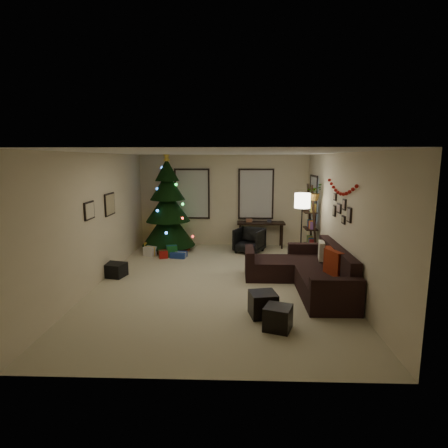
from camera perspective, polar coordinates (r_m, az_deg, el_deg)
The scene contains 29 objects.
floor at distance 7.90m, azimuth -0.88°, elevation -9.00°, with size 7.00×7.00×0.00m, color beige.
ceiling at distance 7.47m, azimuth -0.94°, elevation 10.98°, with size 7.00×7.00×0.00m, color white.
wall_back at distance 11.03m, azimuth -0.01°, elevation 3.65°, with size 5.00×5.00×0.00m, color beige.
wall_front at distance 4.16m, azimuth -3.32°, elevation -7.14°, with size 5.00×5.00×0.00m, color beige.
wall_left at distance 8.09m, azimuth -18.90°, elevation 0.76°, with size 7.00×7.00×0.00m, color beige.
wall_right at distance 7.85m, azimuth 17.63°, elevation 0.57°, with size 7.00×7.00×0.00m, color beige.
window_back_left at distance 11.06m, azimuth -4.95°, elevation 4.67°, with size 1.05×0.06×1.50m.
window_back_right at distance 10.99m, azimuth 4.96°, elevation 4.64°, with size 1.05×0.06×1.50m.
window_right_wall at distance 10.28m, azimuth 13.73°, elevation 3.74°, with size 0.06×0.90×1.30m.
christmas_tree at distance 10.54m, azimuth -8.67°, elevation 2.23°, with size 1.51×1.51×2.82m.
presents at distance 10.10m, azimuth -9.44°, elevation -4.18°, with size 1.23×0.89×0.30m.
sofa at distance 7.78m, azimuth 12.82°, elevation -7.37°, with size 1.89×2.75×0.87m.
pillow_red_a at distance 7.28m, azimuth 16.56°, elevation -5.82°, with size 0.13×0.48×0.48m, color maroon.
pillow_red_b at distance 7.55m, azimuth 16.02°, elevation -5.23°, with size 0.12×0.44×0.44m, color maroon.
pillow_cream at distance 8.21m, azimuth 14.85°, elevation -4.02°, with size 0.11×0.40×0.40m, color beige.
ottoman_near at distance 6.28m, azimuth 6.05°, elevation -12.23°, with size 0.42×0.42×0.40m, color black.
ottoman_far at distance 5.86m, azimuth 8.34°, elevation -14.17°, with size 0.39×0.39×0.37m, color black.
desk at distance 10.87m, azimuth 5.71°, elevation -0.17°, with size 1.39×0.49×0.75m.
desk_chair at distance 10.28m, azimuth 3.95°, elevation -2.54°, with size 0.67×0.62×0.69m, color black.
bookshelf at distance 9.72m, azimuth 13.35°, elevation 0.08°, with size 0.30×0.57×1.95m.
potted_plant at distance 9.36m, azimuth 13.87°, elevation 5.19°, with size 0.49×0.42×0.54m, color #4C4C4C.
floor_lamp at distance 9.02m, azimuth 12.01°, elevation 2.83°, with size 0.37×0.37×1.77m.
art_map at distance 8.69m, azimuth -17.27°, elevation 2.93°, with size 0.04×0.60×0.50m.
art_abstract at distance 7.60m, azimuth -20.13°, elevation 1.96°, with size 0.04×0.45×0.35m.
gallery at distance 7.75m, azimuth 17.72°, elevation 2.10°, with size 0.03×1.25×0.54m.
garland at distance 7.71m, azimuth 17.64°, elevation 5.35°, with size 0.08×1.90×0.30m, color #A5140C, non-canonical shape.
stocking_left at distance 11.06m, azimuth -0.74°, elevation 4.53°, with size 0.20×0.05×0.36m.
stocking_right at distance 11.07m, azimuth 0.98°, elevation 4.42°, with size 0.20×0.05×0.36m.
storage_bin at distance 8.62m, azimuth -16.99°, elevation -6.76°, with size 0.60×0.40×0.30m, color black.
Camera 1 is at (0.37, -7.46, 2.58)m, focal length 29.54 mm.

